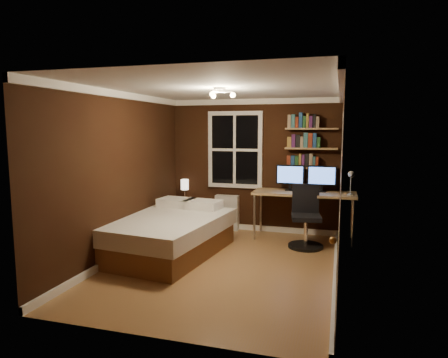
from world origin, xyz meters
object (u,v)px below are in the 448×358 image
(bedside_lamp, at_px, (185,190))
(nightstand, at_px, (185,215))
(desk_lamp, at_px, (351,183))
(bed, at_px, (166,234))
(desk, at_px, (304,195))
(monitor_right, at_px, (322,179))
(office_chair, at_px, (306,223))
(monitor_left, at_px, (290,178))
(radiator, at_px, (227,213))

(bedside_lamp, bearing_deg, nightstand, 0.00)
(desk_lamp, bearing_deg, bed, -155.39)
(desk, distance_m, desk_lamp, 0.84)
(bed, relative_size, monitor_right, 4.62)
(nightstand, distance_m, desk, 2.36)
(nightstand, relative_size, desk_lamp, 1.22)
(office_chair, bearing_deg, monitor_left, 111.10)
(monitor_right, height_order, office_chair, monitor_right)
(bed, xyz_separation_m, desk, (1.99, 1.46, 0.47))
(monitor_left, bearing_deg, nightstand, 179.60)
(radiator, bearing_deg, monitor_left, -6.81)
(radiator, height_order, monitor_right, monitor_right)
(monitor_left, bearing_deg, bed, -138.17)
(radiator, bearing_deg, nightstand, -170.90)
(radiator, relative_size, desk, 0.38)
(radiator, distance_m, monitor_right, 1.92)
(bedside_lamp, bearing_deg, desk, -2.56)
(bed, height_order, desk, desk)
(bed, bearing_deg, monitor_right, 40.91)
(bedside_lamp, xyz_separation_m, desk, (2.30, -0.10, 0.03))
(desk, height_order, monitor_left, monitor_left)
(office_chair, bearing_deg, nightstand, 156.56)
(bedside_lamp, height_order, office_chair, office_chair)
(nightstand, xyz_separation_m, radiator, (0.82, 0.13, 0.07))
(bed, height_order, monitor_left, monitor_left)
(desk, distance_m, monitor_right, 0.42)
(monitor_right, bearing_deg, bedside_lamp, 179.68)
(bedside_lamp, relative_size, monitor_right, 0.86)
(desk, relative_size, monitor_left, 3.53)
(monitor_left, bearing_deg, radiator, 173.19)
(bed, bearing_deg, monitor_left, 48.60)
(nightstand, distance_m, radiator, 0.83)
(bed, relative_size, office_chair, 2.25)
(monitor_right, relative_size, desk_lamp, 1.14)
(monitor_left, bearing_deg, desk_lamp, -15.25)
(nightstand, height_order, monitor_left, monitor_left)
(bedside_lamp, xyz_separation_m, radiator, (0.82, 0.13, -0.42))
(desk, bearing_deg, bed, -143.78)
(monitor_left, height_order, office_chair, monitor_left)
(office_chair, bearing_deg, radiator, 145.64)
(nightstand, bearing_deg, radiator, 9.08)
(bed, height_order, radiator, bed)
(monitor_left, bearing_deg, office_chair, -59.44)
(desk, distance_m, monitor_left, 0.40)
(bed, xyz_separation_m, monitor_left, (1.73, 1.55, 0.76))
(bedside_lamp, distance_m, office_chair, 2.48)
(bed, bearing_deg, nightstand, 107.88)
(desk_lamp, bearing_deg, monitor_left, 164.75)
(bed, bearing_deg, desk, 42.98)
(nightstand, relative_size, office_chair, 0.52)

